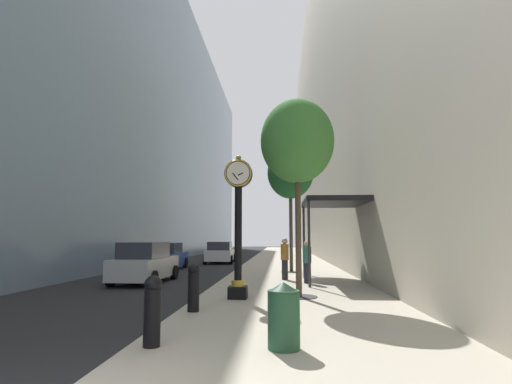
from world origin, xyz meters
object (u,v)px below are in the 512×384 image
Objects in this scene: car_white_near at (220,253)px; car_blue_far at (165,257)px; street_tree_mid_near at (290,173)px; street_clock at (238,219)px; car_silver_mid at (145,263)px; bollard_nearest at (152,309)px; bollard_second at (194,286)px; street_tree_near at (297,142)px; pedestrian_by_clock at (307,261)px; pedestrian_walking at (285,257)px; trash_bin at (284,314)px.

car_blue_far is (-2.34, -6.35, 0.00)m from car_white_near.
street_tree_mid_near is 1.60× the size of car_blue_far.
car_silver_mid is at bearing 132.44° from street_clock.
car_silver_mid reaches higher than bollard_nearest.
bollard_second is 0.19× the size of street_tree_near.
pedestrian_by_clock reaches higher than bollard_second.
pedestrian_by_clock is (3.14, 6.13, 0.27)m from bollard_second.
street_clock is at bearing -101.35° from street_tree_mid_near.
bollard_nearest is (-0.85, -5.19, -1.74)m from street_clock.
pedestrian_by_clock is 11.04m from car_blue_far.
pedestrian_walking is at bearing 94.35° from street_tree_near.
street_tree_mid_near is 9.13m from car_blue_far.
car_white_near is (-5.59, 14.02, -0.23)m from pedestrian_by_clock.
bollard_second is 0.17× the size of street_tree_mid_near.
bollard_nearest is at bearing -83.98° from car_white_near.
pedestrian_walking reaches higher than bollard_second.
street_clock is 5.54m from bollard_nearest.
car_blue_far is (-7.93, 7.67, -0.22)m from pedestrian_by_clock.
bollard_nearest is 2.16m from trash_bin.
car_silver_mid is (-5.82, 10.12, 0.15)m from trash_bin.
street_tree_near is 3.48× the size of pedestrian_walking.
bollard_nearest is at bearing -99.32° from street_clock.
pedestrian_by_clock is (0.98, 9.21, 0.33)m from trash_bin.
car_silver_mid reaches higher than car_white_near.
car_silver_mid is (-6.80, 0.91, -0.18)m from pedestrian_by_clock.
car_silver_mid is 1.03× the size of car_blue_far.
bollard_second is at bearing 90.00° from bollard_nearest.
bollard_second is 7.74m from pedestrian_walking.
street_tree_near is 8.76m from car_silver_mid.
street_tree_mid_near reaches higher than street_clock.
street_tree_near is at bearing -90.00° from street_tree_mid_near.
street_tree_near reaches higher than pedestrian_by_clock.
pedestrian_by_clock is 6.86m from car_silver_mid.
pedestrian_by_clock reaches higher than bollard_nearest.
pedestrian_by_clock reaches higher than car_blue_far.
bollard_second is 0.28× the size of car_white_near.
street_tree_mid_near reaches higher than car_silver_mid.
car_white_near is (-2.45, 20.15, 0.04)m from bollard_second.
car_white_near is 0.96× the size of car_silver_mid.
trash_bin is at bearing -95.04° from street_tree_near.
car_silver_mid is at bearing -80.50° from car_blue_far.
street_clock reaches higher than trash_bin.
street_clock is 9.57m from street_tree_mid_near.
bollard_nearest is 1.00× the size of bollard_second.
bollard_nearest reaches higher than trash_bin.
pedestrian_walking is at bearing -69.66° from car_white_near.
trash_bin is (-0.49, -5.60, -4.21)m from street_tree_near.
pedestrian_walking is (-0.37, -3.67, -4.24)m from street_tree_mid_near.
street_tree_near is 18.81m from car_white_near.
bollard_nearest is 0.19× the size of street_tree_near.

